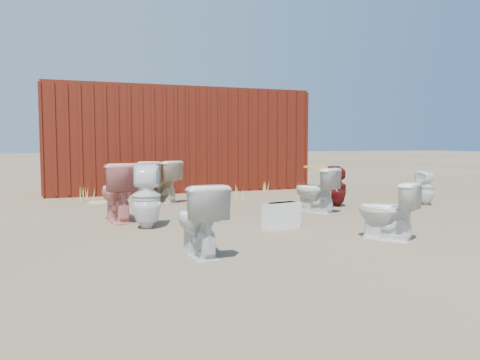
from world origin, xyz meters
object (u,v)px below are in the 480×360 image
object	(u,v)px
toilet_back_beige_right	(147,182)
toilet_back_yellowlid	(315,190)
toilet_front_c	(199,220)
toilet_front_e	(387,211)
shipping_container	(175,140)
toilet_back_e	(426,188)
loose_tank	(281,216)
toilet_front_maroon	(337,186)
toilet_back_beige_left	(160,182)
toilet_front_pink	(118,192)
toilet_back_a	(146,197)

from	to	relation	value
toilet_back_beige_right	toilet_back_yellowlid	bearing A→B (deg)	138.93
toilet_front_c	toilet_front_e	bearing A→B (deg)	175.35
toilet_front_c	toilet_back_beige_right	world-z (taller)	toilet_back_beige_right
shipping_container	toilet_back_e	size ratio (longest dim) A/B	9.53
loose_tank	toilet_back_beige_right	bearing A→B (deg)	98.60
toilet_front_maroon	shipping_container	bearing A→B (deg)	-58.76
toilet_back_beige_left	toilet_back_beige_right	bearing A→B (deg)	-39.67
toilet_front_e	loose_tank	world-z (taller)	toilet_front_e
toilet_back_yellowlid	toilet_front_maroon	bearing A→B (deg)	-170.54
toilet_front_pink	toilet_back_yellowlid	world-z (taller)	toilet_front_pink
toilet_front_c	toilet_back_beige_right	bearing A→B (deg)	-96.79
toilet_front_pink	loose_tank	size ratio (longest dim) A/B	1.70
toilet_front_e	toilet_back_beige_left	size ratio (longest dim) A/B	0.86
toilet_front_e	toilet_back_yellowlid	world-z (taller)	toilet_back_yellowlid
toilet_front_pink	toilet_back_beige_left	xyz separation A→B (m)	(0.97, 1.89, -0.03)
toilet_back_yellowlid	toilet_back_e	bearing A→B (deg)	157.00
toilet_back_e	toilet_front_c	bearing A→B (deg)	20.77
toilet_front_c	loose_tank	size ratio (longest dim) A/B	1.46
toilet_back_beige_right	loose_tank	size ratio (longest dim) A/B	1.59
shipping_container	toilet_back_yellowlid	xyz separation A→B (m)	(1.22, -4.81, -0.84)
toilet_back_a	toilet_front_pink	bearing A→B (deg)	-56.39
toilet_back_a	toilet_back_beige_left	bearing A→B (deg)	-94.17
toilet_front_c	toilet_back_beige_left	distance (m)	4.32
toilet_front_pink	toilet_front_maroon	size ratio (longest dim) A/B	1.19
toilet_back_yellowlid	toilet_back_e	distance (m)	2.39
toilet_front_pink	loose_tank	xyz separation A→B (m)	(1.95, -1.35, -0.25)
toilet_back_beige_right	loose_tank	bearing A→B (deg)	112.34
toilet_front_c	toilet_back_e	size ratio (longest dim) A/B	1.16
toilet_back_beige_left	toilet_front_e	bearing A→B (deg)	77.93
loose_tank	toilet_front_pink	bearing A→B (deg)	133.38
toilet_front_e	toilet_back_beige_right	bearing A→B (deg)	-95.04
toilet_front_maroon	toilet_back_a	xyz separation A→B (m)	(-3.52, -0.99, 0.06)
toilet_front_maroon	toilet_back_beige_left	size ratio (longest dim) A/B	0.90
toilet_back_beige_left	toilet_back_beige_right	world-z (taller)	toilet_back_beige_left
toilet_front_pink	toilet_front_e	distance (m)	3.70
toilet_back_a	toilet_back_beige_right	size ratio (longest dim) A/B	1.06
toilet_back_beige_right	toilet_back_e	distance (m)	5.14
toilet_front_pink	toilet_front_maroon	world-z (taller)	toilet_front_pink
toilet_back_beige_left	toilet_back_e	bearing A→B (deg)	121.05
toilet_front_c	toilet_back_e	world-z (taller)	toilet_front_c
shipping_container	toilet_front_pink	size ratio (longest dim) A/B	7.07
toilet_front_maroon	loose_tank	xyz separation A→B (m)	(-1.87, -1.64, -0.18)
toilet_front_c	loose_tank	bearing A→B (deg)	-147.49
shipping_container	toilet_back_e	world-z (taller)	shipping_container
toilet_front_pink	toilet_back_beige_left	distance (m)	2.13
toilet_back_beige_left	toilet_back_beige_right	distance (m)	0.25
toilet_front_c	toilet_back_a	world-z (taller)	toilet_back_a
loose_tank	toilet_back_beige_left	bearing A→B (deg)	94.83
shipping_container	toilet_back_a	size ratio (longest dim) A/B	7.12
toilet_back_beige_right	loose_tank	xyz separation A→B (m)	(1.23, -3.26, -0.22)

